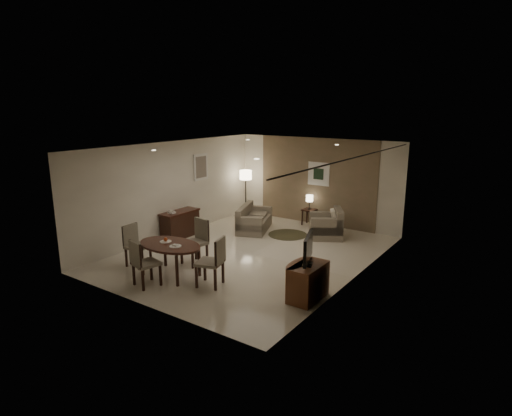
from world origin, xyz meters
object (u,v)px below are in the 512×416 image
Objects in this scene: tv_cabinet at (308,282)px; sofa at (255,218)px; chair_near at (146,263)px; chair_left at (138,246)px; console_desk at (180,224)px; chair_far at (194,242)px; chair_right at (210,262)px; floor_lamp at (246,194)px; armchair at (326,223)px; dining_table at (171,260)px; side_table at (309,217)px.

tv_cabinet is 4.82m from sofa.
chair_near is 1.22m from chair_left.
console_desk is 2.24m from chair_far.
tv_cabinet is at bearing -154.51° from sofa.
chair_right is at bearing -91.46° from chair_left.
armchair is at bearing -10.04° from floor_lamp.
dining_table is at bearing 165.50° from sofa.
chair_near is 0.94× the size of chair_far.
chair_far is at bearing -37.06° from console_desk.
armchair is at bearing 156.41° from chair_right.
dining_table is 0.98× the size of floor_lamp.
sofa is (-3.54, 3.27, 0.02)m from tv_cabinet.
chair_left is 5.65m from side_table.
chair_far reaches higher than armchair.
chair_near is at bearing -74.13° from floor_lamp.
chair_right reaches higher than tv_cabinet.
chair_far is at bearing 166.24° from sofa.
console_desk is at bearing -86.44° from armchair.
floor_lamp is (-1.58, 4.25, 0.26)m from chair_far.
side_table is (2.43, 3.22, -0.12)m from console_desk.
side_table is at bearing -58.53° from sofa.
chair_left reaches higher than side_table.
floor_lamp reaches higher than side_table.
chair_right is 1.11× the size of armchair.
armchair is at bearing -41.65° from side_table.
chair_right is at bearing -61.54° from floor_lamp.
console_desk reaches higher than side_table.
sofa is at bearing -44.61° from floor_lamp.
sofa is (0.55, 3.96, -0.12)m from chair_left.
chair_near reaches higher than side_table.
dining_table reaches higher than tv_cabinet.
chair_near is at bearing -78.38° from chair_far.
armchair is at bearing -93.73° from chair_near.
chair_far is at bearing -54.65° from armchair.
console_desk is at bearing 16.11° from chair_left.
chair_near is 5.97m from floor_lamp.
chair_right is 0.66× the size of floor_lamp.
tv_cabinet is 3.11m from chair_far.
floor_lamp is (-2.71, 5.00, 0.27)m from chair_right.
chair_near is 1.98× the size of side_table.
chair_left is at bearing -69.92° from console_desk.
floor_lamp reaches higher than armchair.
chair_right is (2.91, -2.10, 0.15)m from console_desk.
dining_table is 5.36m from floor_lamp.
dining_table reaches higher than side_table.
chair_left is at bearing -170.45° from tv_cabinet.
armchair reaches higher than dining_table.
dining_table is (1.85, -2.18, -0.01)m from console_desk.
side_table is at bearing 91.83° from chair_far.
armchair is 1.86× the size of side_table.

